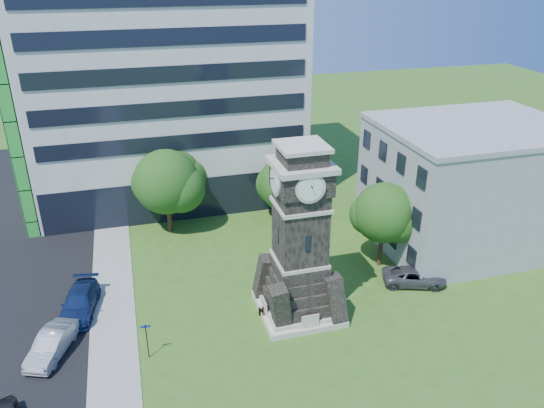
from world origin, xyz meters
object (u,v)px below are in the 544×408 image
object	(u,v)px
clock_tower	(300,245)
car_east_lot	(414,276)
car_street_mid	(52,344)
street_sign	(147,337)
car_street_north	(80,302)
park_bench	(271,309)

from	to	relation	value
clock_tower	car_east_lot	distance (m)	10.56
car_street_mid	street_sign	xyz separation A→B (m)	(5.71, -1.95, 0.81)
car_street_mid	car_east_lot	size ratio (longest dim) A/B	0.96
car_street_north	street_sign	world-z (taller)	street_sign
clock_tower	street_sign	bearing A→B (deg)	-168.86
clock_tower	car_street_mid	size ratio (longest dim) A/B	2.69
clock_tower	park_bench	bearing A→B (deg)	176.06
car_street_north	park_bench	world-z (taller)	car_street_north
car_street_mid	street_sign	world-z (taller)	street_sign
car_street_mid	street_sign	size ratio (longest dim) A/B	1.82
car_street_mid	car_street_north	world-z (taller)	car_street_north
car_east_lot	park_bench	size ratio (longest dim) A/B	2.87
car_street_mid	car_east_lot	distance (m)	25.58
car_east_lot	park_bench	world-z (taller)	car_east_lot
street_sign	car_east_lot	bearing A→B (deg)	10.90
clock_tower	car_east_lot	world-z (taller)	clock_tower
car_street_mid	park_bench	world-z (taller)	car_street_mid
clock_tower	car_street_north	world-z (taller)	clock_tower
park_bench	street_sign	world-z (taller)	street_sign
car_street_north	street_sign	size ratio (longest dim) A/B	2.12
park_bench	car_east_lot	bearing A→B (deg)	-21.40
clock_tower	car_street_mid	bearing A→B (deg)	-179.64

